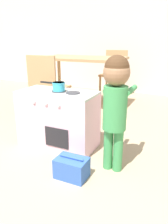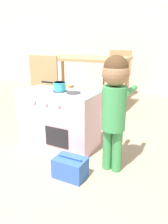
{
  "view_description": "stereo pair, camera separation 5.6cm",
  "coord_description": "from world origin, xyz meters",
  "views": [
    {
      "loc": [
        0.93,
        -0.68,
        1.01
      ],
      "look_at": [
        0.17,
        0.95,
        0.41
      ],
      "focal_mm": 35.0,
      "sensor_mm": 36.0,
      "label": 1
    },
    {
      "loc": [
        0.98,
        -0.66,
        1.01
      ],
      "look_at": [
        0.17,
        0.95,
        0.41
      ],
      "focal_mm": 35.0,
      "sensor_mm": 36.0,
      "label": 2
    }
  ],
  "objects": [
    {
      "name": "child_figure",
      "position": [
        0.48,
        0.84,
        0.6
      ],
      "size": [
        0.21,
        0.36,
        0.91
      ],
      "color": "#3D9351",
      "rests_on": "ground_plane"
    },
    {
      "name": "dining_chair_far",
      "position": [
        -0.24,
        3.07,
        0.45
      ],
      "size": [
        0.4,
        0.4,
        0.84
      ],
      "rotation": [
        0.0,
        0.0,
        3.14
      ],
      "color": "tan",
      "rests_on": "ground_plane"
    },
    {
      "name": "toy_pot",
      "position": [
        -0.13,
        1.02,
        0.6
      ],
      "size": [
        0.26,
        0.12,
        0.08
      ],
      "color": "#38B2D6",
      "rests_on": "play_kitchen"
    },
    {
      "name": "wall_back",
      "position": [
        0.0,
        3.65,
        1.3
      ],
      "size": [
        10.0,
        0.06,
        2.6
      ],
      "color": "beige",
      "rests_on": "ground_plane"
    },
    {
      "name": "toy_basket",
      "position": [
        0.23,
        0.59,
        0.08
      ],
      "size": [
        0.24,
        0.17,
        0.17
      ],
      "color": "#335BB2",
      "rests_on": "ground_plane"
    },
    {
      "name": "dining_chair_near",
      "position": [
        -0.63,
        1.57,
        0.45
      ],
      "size": [
        0.4,
        0.4,
        0.84
      ],
      "color": "tan",
      "rests_on": "ground_plane"
    },
    {
      "name": "dining_table",
      "position": [
        -0.55,
        2.35,
        0.67
      ],
      "size": [
        1.3,
        0.79,
        0.76
      ],
      "color": "tan",
      "rests_on": "ground_plane"
    },
    {
      "name": "play_kitchen",
      "position": [
        -0.14,
        1.02,
        0.27
      ],
      "size": [
        0.74,
        0.38,
        0.56
      ],
      "color": "#EAB2C6",
      "rests_on": "ground_plane"
    }
  ]
}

